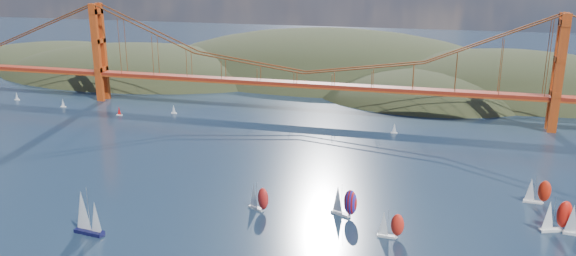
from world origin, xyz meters
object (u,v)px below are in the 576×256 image
at_px(sloop_navy, 86,213).
at_px(racer_0, 258,197).
at_px(racer_1, 390,225).
at_px(racer_4, 556,215).
at_px(racer_rwb, 344,201).
at_px(racer_3, 537,191).

height_order(sloop_navy, racer_0, sloop_navy).
bearing_deg(sloop_navy, racer_1, 20.17).
height_order(racer_1, racer_4, racer_4).
bearing_deg(racer_rwb, racer_0, -149.47).
xyz_separation_m(sloop_navy, racer_1, (85.73, 20.67, -2.40)).
bearing_deg(racer_rwb, racer_1, -11.43).
xyz_separation_m(sloop_navy, racer_0, (43.12, 28.78, -2.11)).
bearing_deg(racer_1, racer_0, 169.76).
bearing_deg(racer_0, racer_rwb, 33.06).
distance_m(racer_4, racer_rwb, 62.54).
distance_m(racer_0, racer_rwb, 27.32).
xyz_separation_m(racer_1, racer_3, (44.53, 37.24, 0.31)).
relative_size(sloop_navy, racer_1, 1.70).
height_order(racer_1, racer_3, racer_3).
height_order(sloop_navy, racer_4, sloop_navy).
height_order(racer_0, racer_3, racer_3).
relative_size(racer_0, racer_rwb, 0.88).
bearing_deg(sloop_navy, racer_rwb, 30.94).
distance_m(sloop_navy, racer_1, 88.22).
distance_m(racer_0, racer_1, 43.37).
height_order(racer_1, racer_rwb, racer_rwb).
height_order(sloop_navy, racer_1, sloop_navy).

